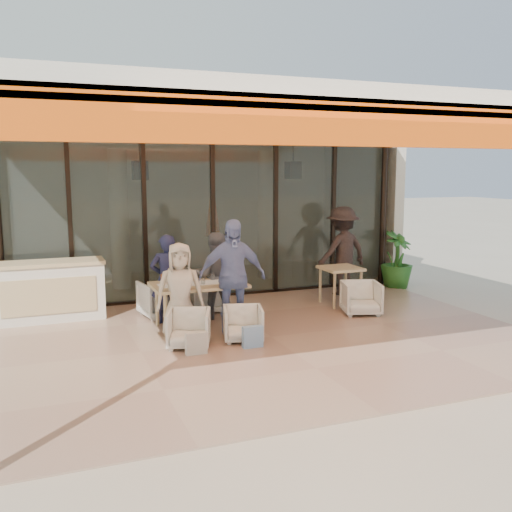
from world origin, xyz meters
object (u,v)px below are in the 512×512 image
Objects in this scene: chair_far_right at (207,296)px; chair_near_right at (243,322)px; diner_grey at (215,276)px; potted_palm at (397,260)px; chair_far_left at (161,297)px; diner_periwinkle at (232,277)px; side_chair at (361,297)px; diner_navy at (167,279)px; diner_cream at (180,291)px; side_table at (341,273)px; dining_table at (198,287)px; standing_woman at (342,251)px; chair_near_left at (189,327)px; host_counter at (49,291)px.

chair_near_right is (-0.00, -1.90, -0.00)m from chair_far_right.
diner_grey is 4.63m from potted_palm.
diner_periwinkle is (0.84, -1.40, 0.55)m from chair_far_left.
diner_periwinkle reaches higher than side_chair.
diner_navy is 0.84m from diner_grey.
diner_navy is 1.02× the size of diner_cream.
diner_grey reaches higher than chair_near_right.
diner_cream is 1.19× the size of potted_palm.
chair_near_right is 0.48× the size of potted_palm.
diner_grey is 2.03× the size of side_table.
dining_table is 0.62m from diner_cream.
standing_woman is (3.83, 1.77, 0.17)m from diner_cream.
chair_far_right is 0.68m from diner_grey.
chair_near_left is at bearing -164.58° from chair_near_right.
potted_palm is at bearing 31.57° from diner_periwinkle.
chair_far_right is at bearing -71.12° from diner_grey.
standing_woman reaches higher than diner_periwinkle.
diner_cream is at bearing -163.67° from side_table.
diner_navy reaches higher than side_table.
diner_cream is at bearing 94.19° from diner_navy.
diner_grey is 0.83× the size of diner_periwinkle.
chair_near_right is (0.43, -0.96, -0.39)m from dining_table.
diner_periwinkle is at bearing 96.01° from chair_far_right.
chair_far_left is at bearing 113.70° from dining_table.
diner_cream is (-0.84, 0.50, 0.45)m from chair_near_right.
diner_navy is at bearing 2.40° from standing_woman.
diner_cream is at bearing -159.47° from potted_palm.
potted_palm is at bearing 176.74° from chair_far_left.
diner_periwinkle reaches higher than side_table.
side_chair is at bearing 31.66° from chair_near_right.
side_table is at bearing -8.71° from host_counter.
diner_grey is at bearing 79.03° from chair_near_left.
side_chair is at bearing -138.32° from potted_palm.
chair_far_left is 1.15× the size of chair_near_left.
diner_grey is (-0.00, 1.40, 0.46)m from chair_near_right.
diner_periwinkle is (0.84, -0.90, 0.15)m from diner_navy.
side_table is (2.51, -0.42, 0.34)m from chair_far_right.
chair_far_right is 2.77m from side_chair.
side_chair is at bearing 32.31° from chair_near_left.
chair_far_right is 0.33× the size of standing_woman.
chair_near_left is at bearing -141.63° from diner_periwinkle.
side_chair is at bearing 161.01° from chair_far_right.
chair_far_right is at bearing 65.73° from dining_table.
host_counter is at bearing 144.12° from diner_cream.
chair_far_right is 1.08m from diner_navy.
side_table reaches higher than chair_far_left.
side_table is at bearing -174.43° from diner_navy.
diner_grey is 2.29× the size of side_chair.
diner_navy is at bearing 133.02° from dining_table.
diner_cream reaches higher than side_table.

